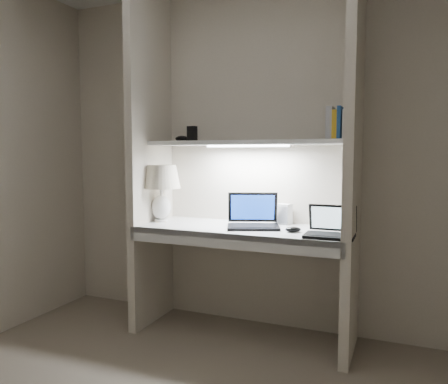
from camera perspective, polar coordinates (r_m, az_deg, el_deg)
The scene contains 17 objects.
back_wall at distance 3.24m, azimuth 4.08°, elevation 4.59°, with size 3.20×0.01×2.50m, color beige.
alcove_panel_left at distance 3.30m, azimuth -9.62°, elevation 4.54°, with size 0.06×0.55×2.50m, color beige.
alcove_panel_right at distance 2.81m, azimuth 16.55°, elevation 4.34°, with size 0.06×0.55×2.50m, color beige.
desk at distance 3.02m, azimuth 2.37°, elevation -4.95°, with size 1.40×0.55×0.04m, color white.
desk_apron at distance 2.79m, azimuth 0.51°, elevation -6.41°, with size 1.46×0.03×0.10m, color silver.
shelf at distance 3.07m, azimuth 3.02°, elevation 6.44°, with size 1.40×0.36×0.03m, color silver.
strip_light at distance 3.07m, azimuth 3.02°, elevation 6.03°, with size 0.60×0.04×0.01m, color white.
table_lamp at distance 3.26m, azimuth -8.21°, elevation 1.12°, with size 0.29×0.29×0.42m.
laptop_main at distance 3.02m, azimuth 3.81°, elevation -3.58°, with size 0.43×0.40×0.23m.
laptop_netbook at distance 2.75m, azimuth 13.74°, elevation -4.74°, with size 0.30×0.26×0.19m.
speaker at distance 3.15m, azimuth 7.82°, elevation -2.87°, with size 0.10×0.07×0.15m, color silver.
mouse at distance 2.85m, azimuth 9.02°, elevation -4.85°, with size 0.10×0.06×0.04m, color black.
cable_coil at distance 3.07m, azimuth 4.30°, elevation -4.30°, with size 0.11×0.11×0.01m, color black.
sticky_note at distance 3.29m, azimuth -8.25°, elevation -3.83°, with size 0.07×0.07×0.00m, color yellow.
book_row at distance 2.94m, azimuth 15.23°, elevation 8.58°, with size 0.20×0.14×0.21m.
shelf_box at distance 3.26m, azimuth -4.18°, elevation 7.59°, with size 0.06×0.05×0.11m, color black.
shelf_gadget at distance 3.38m, azimuth -5.54°, elevation 6.95°, with size 0.11×0.08×0.05m, color black.
Camera 1 is at (1.03, -1.57, 1.27)m, focal length 35.00 mm.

